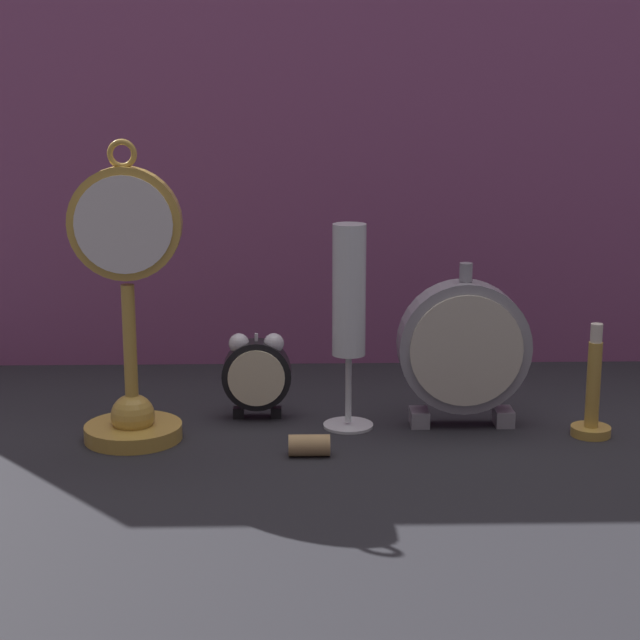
{
  "coord_description": "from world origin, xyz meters",
  "views": [
    {
      "loc": [
        -0.03,
        -1.06,
        0.38
      ],
      "look_at": [
        0.0,
        0.08,
        0.11
      ],
      "focal_mm": 60.0,
      "sensor_mm": 36.0,
      "label": 1
    }
  ],
  "objects_px": {
    "mantel_clock_silver": "(464,348)",
    "wine_cork": "(309,445)",
    "champagne_flute": "(349,307)",
    "brass_candlestick": "(592,401)",
    "pocket_watch_on_stand": "(129,325)",
    "alarm_clock_twin_bell": "(257,372)"
  },
  "relations": [
    {
      "from": "alarm_clock_twin_bell",
      "to": "wine_cork",
      "type": "distance_m",
      "value": 0.14
    },
    {
      "from": "alarm_clock_twin_bell",
      "to": "champagne_flute",
      "type": "relative_size",
      "value": 0.44
    },
    {
      "from": "champagne_flute",
      "to": "brass_candlestick",
      "type": "bearing_deg",
      "value": -7.88
    },
    {
      "from": "pocket_watch_on_stand",
      "to": "wine_cork",
      "type": "height_order",
      "value": "pocket_watch_on_stand"
    },
    {
      "from": "mantel_clock_silver",
      "to": "brass_candlestick",
      "type": "bearing_deg",
      "value": -15.51
    },
    {
      "from": "alarm_clock_twin_bell",
      "to": "wine_cork",
      "type": "height_order",
      "value": "alarm_clock_twin_bell"
    },
    {
      "from": "mantel_clock_silver",
      "to": "champagne_flute",
      "type": "distance_m",
      "value": 0.13
    },
    {
      "from": "champagne_flute",
      "to": "wine_cork",
      "type": "distance_m",
      "value": 0.16
    },
    {
      "from": "champagne_flute",
      "to": "wine_cork",
      "type": "relative_size",
      "value": 5.33
    },
    {
      "from": "pocket_watch_on_stand",
      "to": "mantel_clock_silver",
      "type": "xyz_separation_m",
      "value": [
        0.35,
        0.04,
        -0.04
      ]
    },
    {
      "from": "champagne_flute",
      "to": "brass_candlestick",
      "type": "height_order",
      "value": "champagne_flute"
    },
    {
      "from": "mantel_clock_silver",
      "to": "champagne_flute",
      "type": "bearing_deg",
      "value": -179.43
    },
    {
      "from": "mantel_clock_silver",
      "to": "brass_candlestick",
      "type": "relative_size",
      "value": 1.47
    },
    {
      "from": "champagne_flute",
      "to": "brass_candlestick",
      "type": "relative_size",
      "value": 1.82
    },
    {
      "from": "mantel_clock_silver",
      "to": "wine_cork",
      "type": "xyz_separation_m",
      "value": [
        -0.17,
        -0.09,
        -0.08
      ]
    },
    {
      "from": "mantel_clock_silver",
      "to": "wine_cork",
      "type": "relative_size",
      "value": 4.31
    },
    {
      "from": "pocket_watch_on_stand",
      "to": "champagne_flute",
      "type": "xyz_separation_m",
      "value": [
        0.23,
        0.04,
        0.01
      ]
    },
    {
      "from": "champagne_flute",
      "to": "brass_candlestick",
      "type": "distance_m",
      "value": 0.28
    },
    {
      "from": "pocket_watch_on_stand",
      "to": "brass_candlestick",
      "type": "relative_size",
      "value": 2.56
    },
    {
      "from": "champagne_flute",
      "to": "alarm_clock_twin_bell",
      "type": "bearing_deg",
      "value": 161.61
    },
    {
      "from": "pocket_watch_on_stand",
      "to": "mantel_clock_silver",
      "type": "height_order",
      "value": "pocket_watch_on_stand"
    },
    {
      "from": "pocket_watch_on_stand",
      "to": "mantel_clock_silver",
      "type": "relative_size",
      "value": 1.74
    }
  ]
}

